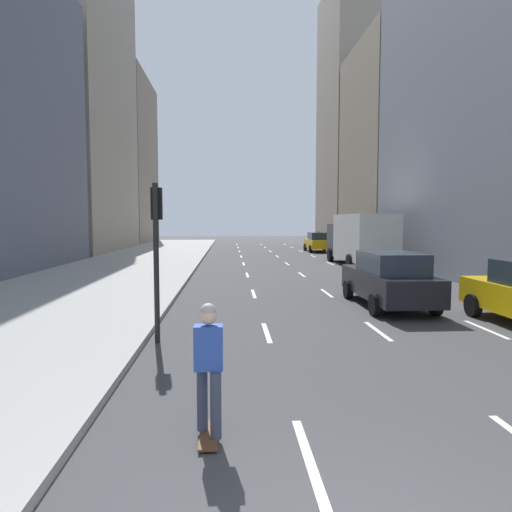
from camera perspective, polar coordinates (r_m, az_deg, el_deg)
sidewalk_left at (r=30.74m, az=-14.40°, el=-0.73°), size 8.00×66.00×0.15m
lane_markings at (r=26.46m, az=4.72°, el=-1.57°), size 5.72×56.00×0.01m
building_row_left at (r=35.67m, az=-26.29°, el=21.33°), size 6.00×62.19×35.59m
building_row_right at (r=32.47m, az=21.92°, el=19.59°), size 6.00×50.20×26.87m
taxi_second at (r=41.09m, az=7.74°, el=1.76°), size 2.02×4.40×1.87m
sedan_black_near at (r=15.26m, az=16.26°, el=-2.77°), size 2.02×4.84×1.77m
box_truck at (r=28.41m, az=12.82°, el=2.19°), size 2.58×8.40×3.15m
skateboarder at (r=5.91m, az=-5.95°, el=-13.37°), size 0.36×0.80×1.75m
traffic_light_pole at (r=10.51m, az=-12.33°, el=2.39°), size 0.24×0.42×3.60m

